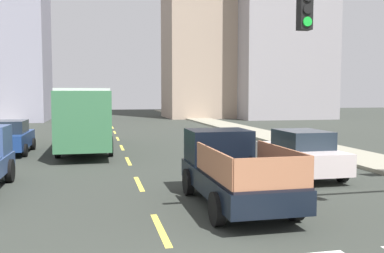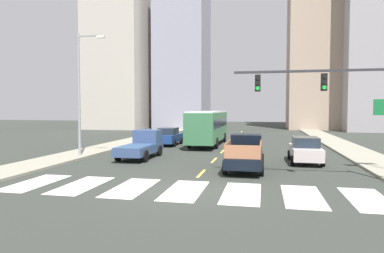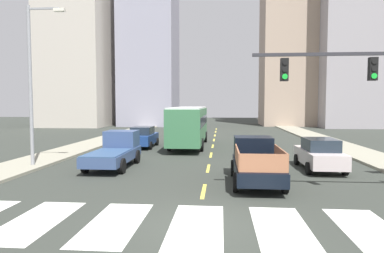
{
  "view_description": "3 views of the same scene",
  "coord_description": "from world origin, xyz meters",
  "views": [
    {
      "loc": [
        -1.36,
        -5.27,
        3.05
      ],
      "look_at": [
        2.91,
        13.67,
        1.57
      ],
      "focal_mm": 39.5,
      "sensor_mm": 36.0,
      "label": 1
    },
    {
      "loc": [
        3.34,
        -14.42,
        3.57
      ],
      "look_at": [
        -2.74,
        14.6,
        2.02
      ],
      "focal_mm": 32.06,
      "sensor_mm": 36.0,
      "label": 2
    },
    {
      "loc": [
        0.71,
        -9.81,
        3.58
      ],
      "look_at": [
        -1.54,
        16.37,
        1.84
      ],
      "focal_mm": 31.93,
      "sensor_mm": 36.0,
      "label": 3
    }
  ],
  "objects": [
    {
      "name": "lane_dash_2",
      "position": [
        0.0,
        14.0,
        0.0
      ],
      "size": [
        0.16,
        2.4,
        0.01
      ],
      "primitive_type": "cube",
      "color": "#E1CB47",
      "rests_on": "ground"
    },
    {
      "name": "block_mid_left",
      "position": [
        12.08,
        48.96,
        14.96
      ],
      "size": [
        9.24,
        8.82,
        29.92
      ],
      "primitive_type": "cube",
      "color": "tan",
      "rests_on": "ground"
    },
    {
      "name": "sedan_mid",
      "position": [
        6.04,
        9.08,
        0.86
      ],
      "size": [
        2.02,
        4.4,
        1.72
      ],
      "rotation": [
        0.0,
        0.0,
        0.04
      ],
      "color": "beige",
      "rests_on": "ground"
    },
    {
      "name": "city_bus",
      "position": [
        -1.98,
        18.7,
        1.95
      ],
      "size": [
        2.72,
        10.8,
        3.32
      ],
      "rotation": [
        0.0,
        0.0,
        -0.04
      ],
      "color": "#3B764B",
      "rests_on": "ground"
    },
    {
      "name": "sedan_near_left",
      "position": [
        -5.73,
        17.76,
        0.86
      ],
      "size": [
        2.02,
        4.4,
        1.72
      ],
      "rotation": [
        0.0,
        0.0,
        -0.02
      ],
      "color": "navy",
      "rests_on": "ground"
    },
    {
      "name": "pickup_stakebed",
      "position": [
        2.29,
        5.96,
        0.94
      ],
      "size": [
        2.18,
        5.2,
        1.96
      ],
      "rotation": [
        0.0,
        0.0,
        -0.0
      ],
      "color": "black",
      "rests_on": "ground"
    },
    {
      "name": "lane_dash_7",
      "position": [
        0.0,
        39.0,
        0.0
      ],
      "size": [
        0.16,
        2.4,
        0.01
      ],
      "primitive_type": "cube",
      "color": "#E1CB47",
      "rests_on": "ground"
    },
    {
      "name": "lane_dash_4",
      "position": [
        0.0,
        24.0,
        0.0
      ],
      "size": [
        0.16,
        2.4,
        0.01
      ],
      "primitive_type": "cube",
      "color": "#E1CB47",
      "rests_on": "ground"
    },
    {
      "name": "lane_dash_5",
      "position": [
        0.0,
        29.0,
        0.0
      ],
      "size": [
        0.16,
        2.4,
        0.01
      ],
      "primitive_type": "cube",
      "color": "#E1CB47",
      "rests_on": "ground"
    },
    {
      "name": "lane_dash_3",
      "position": [
        0.0,
        19.0,
        0.0
      ],
      "size": [
        0.16,
        2.4,
        0.01
      ],
      "primitive_type": "cube",
      "color": "#E1CB47",
      "rests_on": "ground"
    },
    {
      "name": "lane_dash_0",
      "position": [
        0.0,
        4.0,
        0.0
      ],
      "size": [
        0.16,
        2.4,
        0.01
      ],
      "primitive_type": "cube",
      "color": "#E1CB47",
      "rests_on": "ground"
    },
    {
      "name": "lane_dash_1",
      "position": [
        0.0,
        9.0,
        0.0
      ],
      "size": [
        0.16,
        2.4,
        0.01
      ],
      "primitive_type": "cube",
      "color": "#E1CB47",
      "rests_on": "ground"
    },
    {
      "name": "sidewalk_right",
      "position": [
        10.63,
        18.0,
        0.07
      ],
      "size": [
        3.0,
        110.0,
        0.15
      ],
      "primitive_type": "cube",
      "color": "gray",
      "rests_on": "ground"
    },
    {
      "name": "lane_dash_6",
      "position": [
        0.0,
        34.0,
        0.0
      ],
      "size": [
        0.16,
        2.4,
        0.01
      ],
      "primitive_type": "cube",
      "color": "#E1CB47",
      "rests_on": "ground"
    }
  ]
}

